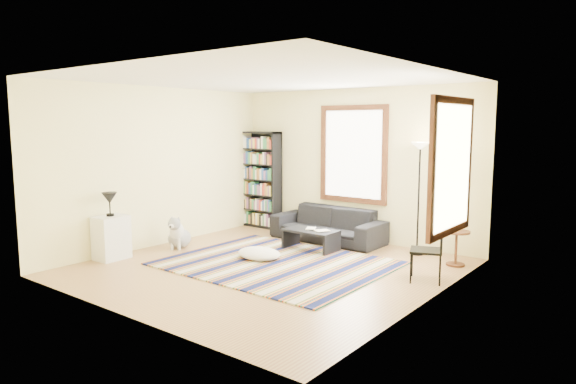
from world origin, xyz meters
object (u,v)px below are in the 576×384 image
Objects in this scene: sofa at (328,224)px; white_cabinet at (111,238)px; coffee_table at (311,240)px; folding_chair at (426,251)px; side_table at (456,248)px; bookshelf at (261,180)px; dog at (179,232)px; floor_cushion at (259,254)px; floor_lamp at (419,199)px.

white_cabinet is at bearing -121.58° from sofa.
folding_chair reaches higher than coffee_table.
side_table is (2.30, 0.58, 0.09)m from coffee_table.
coffee_table is 1.67× the size of side_table.
coffee_table is (2.02, -1.04, -0.82)m from bookshelf.
dog is at bearing 169.40° from folding_chair.
coffee_table is 2.31m from folding_chair.
sofa is at bearing 55.87° from white_cabinet.
sofa is 0.80m from coffee_table.
folding_chair reaches higher than side_table.
side_table is at bearing -6.13° from bookshelf.
floor_cushion is 0.87× the size of folding_chair.
white_cabinet is at bearing -177.52° from folding_chair.
floor_cushion is 2.76m from floor_lamp.
sofa is at bearing 131.70° from folding_chair.
side_table is at bearing 14.05° from coffee_table.
folding_chair reaches higher than dog.
side_table is 0.77× the size of white_cabinet.
bookshelf reaches higher than white_cabinet.
coffee_table is at bearing 72.71° from floor_cushion.
folding_chair reaches higher than floor_cushion.
white_cabinet is at bearing -132.11° from coffee_table.
bookshelf reaches higher than folding_chair.
dog is (0.27, 1.17, -0.07)m from white_cabinet.
sofa is 2.69m from dog.
bookshelf reaches higher than side_table.
bookshelf reaches higher than dog.
folding_chair is (2.25, -0.46, 0.25)m from coffee_table.
bookshelf is at bearing 130.04° from floor_cushion.
floor_lamp is 4.13m from dog.
folding_chair is (2.56, 0.54, 0.34)m from floor_cushion.
sofa is 2.48m from side_table.
floor_lamp reaches higher than white_cabinet.
floor_cushion is 2.38m from white_cabinet.
floor_lamp is at bearing 158.75° from side_table.
dog is at bearing -146.92° from coffee_table.
white_cabinet is (-1.89, -1.43, 0.26)m from floor_cushion.
bookshelf is 3.57m from floor_lamp.
floor_cushion is 3.06m from side_table.
floor_cushion is 1.39× the size of side_table.
bookshelf reaches higher than floor_lamp.
bookshelf is 2.42m from coffee_table.
dog reaches higher than side_table.
bookshelf is 2.41m from dog.
floor_cushion is at bearing 35.43° from white_cabinet.
floor_lamp reaches higher than floor_cushion.
sofa reaches higher than floor_cushion.
white_cabinet is (-2.20, -2.43, 0.17)m from coffee_table.
side_table is at bearing -3.74° from sofa.
folding_chair is 1.54× the size of dog.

